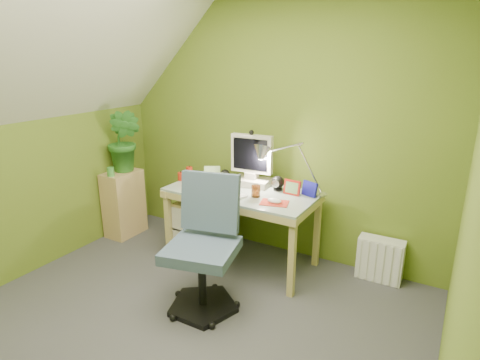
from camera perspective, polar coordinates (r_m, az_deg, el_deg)
The scene contains 22 objects.
floor at distance 2.93m, azimuth -10.55°, elevation -21.54°, with size 3.20×3.20×0.01m, color #46464B.
wall_back at distance 3.68m, azimuth 4.71°, elevation 7.65°, with size 3.20×0.01×2.40m, color olive.
wall_right at distance 1.80m, azimuth 29.68°, elevation -5.39°, with size 0.01×3.20×2.40m, color olive.
slope_ceiling at distance 3.05m, azimuth -27.74°, elevation 16.02°, with size 1.10×3.20×1.10m, color white.
desk at distance 3.62m, azimuth 0.24°, elevation -6.67°, with size 1.29×0.65×0.69m, color tan, non-canonical shape.
monitor at distance 3.57m, azimuth 1.69°, elevation 3.17°, with size 0.37×0.21×0.50m, color beige, non-canonical shape.
speaker_left at distance 3.73m, azimuth -2.13°, elevation 0.68°, with size 0.09×0.09×0.11m, color black, non-canonical shape.
speaker_right at distance 3.49m, azimuth 5.41°, elevation -0.45°, with size 0.11×0.11×0.13m, color black, non-canonical shape.
keyboard at distance 3.41m, azimuth -2.09°, elevation -1.77°, with size 0.40×0.13×0.02m, color white.
mousepad at distance 3.21m, azimuth 4.92°, elevation -3.25°, with size 0.22×0.16×0.01m, color red.
mouse at distance 3.20m, azimuth 4.92°, elevation -2.96°, with size 0.12×0.07×0.04m, color white.
amber_tumbler at distance 3.32m, azimuth 2.26°, elevation -1.60°, with size 0.07×0.07×0.10m, color brown.
candle_cluster at distance 3.80m, azimuth -7.57°, elevation 0.87°, with size 0.15×0.13×0.11m, color #A9230E, non-canonical shape.
photo_frame_red at distance 3.40m, azimuth 7.42°, elevation -1.06°, with size 0.15×0.02×0.12m, color #AC1C12.
photo_frame_blue at distance 3.38m, azimuth 9.87°, elevation -1.26°, with size 0.14×0.02×0.12m, color #151694.
photo_frame_green at distance 3.78m, azimuth -3.97°, elevation 1.03°, with size 0.15×0.02×0.13m, color #BCDF99.
desk_lamp at distance 3.37m, azimuth 8.47°, elevation 3.42°, with size 0.61×0.26×0.65m, color silver, non-canonical shape.
side_ledge at distance 4.35m, azimuth -16.18°, elevation -3.21°, with size 0.25×0.39×0.68m, color tan.
potted_plant at distance 4.18m, azimuth -16.12°, elevation 5.38°, with size 0.35×0.28×0.64m, color #2D7025.
green_cup at distance 4.12m, azimuth -17.92°, elevation 1.12°, with size 0.07×0.07×0.09m, color #499B40.
task_chair at distance 2.93m, azimuth -5.54°, elevation -9.59°, with size 0.55×0.55×1.00m, color #43576E, non-canonical shape.
radiator at distance 3.62m, azimuth 19.29°, elevation -10.61°, with size 0.37×0.15×0.37m, color white.
Camera 1 is at (1.55, -1.68, 1.83)m, focal length 30.00 mm.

